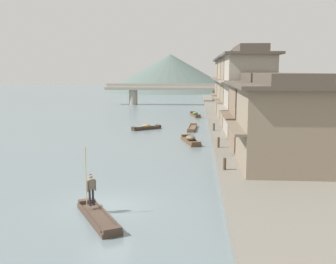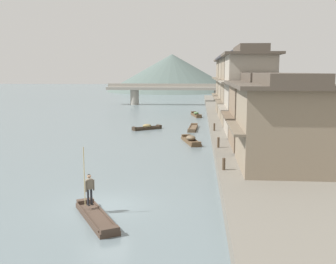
# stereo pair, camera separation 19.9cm
# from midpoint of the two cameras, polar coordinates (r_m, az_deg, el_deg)

# --- Properties ---
(ground_plane) EXTENTS (400.00, 400.00, 0.00)m
(ground_plane) POSITION_cam_midpoint_polar(r_m,az_deg,el_deg) (21.76, -9.13, -10.52)
(ground_plane) COLOR slate
(riverbank_right) EXTENTS (18.00, 110.00, 0.86)m
(riverbank_right) POSITION_cam_midpoint_polar(r_m,az_deg,el_deg) (51.47, 15.77, 0.91)
(riverbank_right) COLOR #6B665B
(riverbank_right) RESTS_ON ground
(boat_foreground_poled) EXTENTS (3.11, 4.41, 0.42)m
(boat_foreground_poled) POSITION_cam_midpoint_polar(r_m,az_deg,el_deg) (19.91, -10.26, -11.98)
(boat_foreground_poled) COLOR #423328
(boat_foreground_poled) RESTS_ON ground
(boatman_person) EXTENTS (0.42, 0.47, 3.04)m
(boatman_person) POSITION_cam_midpoint_polar(r_m,az_deg,el_deg) (20.54, -11.28, -7.57)
(boatman_person) COLOR black
(boatman_person) RESTS_ON boat_foreground_poled
(boat_moored_nearest) EXTENTS (1.83, 5.21, 0.71)m
(boat_moored_nearest) POSITION_cam_midpoint_polar(r_m,az_deg,el_deg) (63.66, 3.82, 2.49)
(boat_moored_nearest) COLOR brown
(boat_moored_nearest) RESTS_ON ground
(boat_moored_second) EXTENTS (2.18, 4.99, 0.76)m
(boat_moored_second) POSITION_cam_midpoint_polar(r_m,az_deg,el_deg) (40.03, 3.12, -1.17)
(boat_moored_second) COLOR brown
(boat_moored_second) RESTS_ON ground
(boat_moored_third) EXTENTS (1.21, 5.51, 0.44)m
(boat_moored_third) POSITION_cam_midpoint_polar(r_m,az_deg,el_deg) (49.19, 3.38, 0.54)
(boat_moored_third) COLOR brown
(boat_moored_third) RESTS_ON ground
(boat_moored_far) EXTENTS (3.54, 3.02, 0.67)m
(boat_moored_far) POSITION_cam_midpoint_polar(r_m,az_deg,el_deg) (49.11, -3.24, 0.64)
(boat_moored_far) COLOR #33281E
(boat_moored_far) RESTS_ON ground
(house_waterfront_nearest) EXTENTS (6.91, 7.49, 6.14)m
(house_waterfront_nearest) POSITION_cam_midpoint_polar(r_m,az_deg,el_deg) (26.81, 16.34, 1.35)
(house_waterfront_nearest) COLOR #7F705B
(house_waterfront_nearest) RESTS_ON riverbank_right
(house_waterfront_second) EXTENTS (6.33, 7.06, 6.14)m
(house_waterfront_second) POSITION_cam_midpoint_polar(r_m,az_deg,el_deg) (34.00, 13.27, 2.97)
(house_waterfront_second) COLOR #75604C
(house_waterfront_second) RESTS_ON riverbank_right
(house_waterfront_tall) EXTENTS (5.63, 7.71, 8.74)m
(house_waterfront_tall) POSITION_cam_midpoint_polar(r_m,az_deg,el_deg) (40.90, 11.28, 5.79)
(house_waterfront_tall) COLOR gray
(house_waterfront_tall) RESTS_ON riverbank_right
(house_waterfront_narrow) EXTENTS (6.53, 7.22, 8.74)m
(house_waterfront_narrow) POSITION_cam_midpoint_polar(r_m,az_deg,el_deg) (48.14, 10.77, 6.22)
(house_waterfront_narrow) COLOR #7F705B
(house_waterfront_narrow) RESTS_ON riverbank_right
(house_waterfront_far) EXTENTS (5.38, 7.50, 8.74)m
(house_waterfront_far) POSITION_cam_midpoint_polar(r_m,az_deg,el_deg) (55.20, 9.34, 6.56)
(house_waterfront_far) COLOR gray
(house_waterfront_far) RESTS_ON riverbank_right
(house_waterfront_end) EXTENTS (6.41, 7.53, 8.74)m
(house_waterfront_end) POSITION_cam_midpoint_polar(r_m,az_deg,el_deg) (63.06, 9.17, 6.82)
(house_waterfront_end) COLOR #7F705B
(house_waterfront_end) RESTS_ON riverbank_right
(mooring_post_dock_near) EXTENTS (0.20, 0.20, 0.77)m
(mooring_post_dock_near) POSITION_cam_midpoint_polar(r_m,az_deg,el_deg) (25.80, 7.89, -4.55)
(mooring_post_dock_near) COLOR #473828
(mooring_post_dock_near) RESTS_ON riverbank_right
(mooring_post_dock_mid) EXTENTS (0.20, 0.20, 0.86)m
(mooring_post_dock_mid) POSITION_cam_midpoint_polar(r_m,az_deg,el_deg) (33.21, 7.07, -1.48)
(mooring_post_dock_mid) COLOR #473828
(mooring_post_dock_mid) RESTS_ON riverbank_right
(mooring_post_dock_far) EXTENTS (0.20, 0.20, 0.80)m
(mooring_post_dock_far) POSITION_cam_midpoint_polar(r_m,az_deg,el_deg) (42.49, 6.46, 0.72)
(mooring_post_dock_far) COLOR #473828
(mooring_post_dock_far) RESTS_ON riverbank_right
(stone_bridge) EXTENTS (29.61, 2.40, 4.49)m
(stone_bridge) POSITION_cam_midpoint_polar(r_m,az_deg,el_deg) (84.69, 0.91, 5.91)
(stone_bridge) COLOR gray
(stone_bridge) RESTS_ON ground
(hill_far_west) EXTENTS (47.11, 47.11, 13.12)m
(hill_far_west) POSITION_cam_midpoint_polar(r_m,az_deg,el_deg) (144.05, 0.29, 8.49)
(hill_far_west) COLOR #4C5B56
(hill_far_west) RESTS_ON ground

